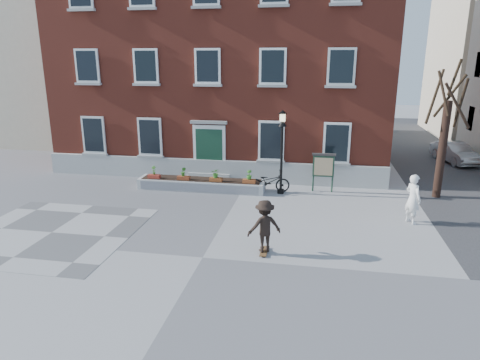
% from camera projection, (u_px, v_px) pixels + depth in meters
% --- Properties ---
extents(ground, '(100.00, 100.00, 0.00)m').
position_uv_depth(ground, '(203.00, 258.00, 13.74)').
color(ground, gray).
rests_on(ground, ground).
extents(checker_patch, '(6.00, 6.00, 0.01)m').
position_uv_depth(checker_patch, '(52.00, 232.00, 15.72)').
color(checker_patch, '#515154').
rests_on(checker_patch, ground).
extents(distant_building, '(10.00, 12.00, 13.00)m').
position_uv_depth(distant_building, '(47.00, 54.00, 33.97)').
color(distant_building, beige).
rests_on(distant_building, ground).
extents(bicycle, '(2.08, 1.09, 1.04)m').
position_uv_depth(bicycle, '(269.00, 182.00, 20.33)').
color(bicycle, black).
rests_on(bicycle, ground).
extents(parked_car, '(2.20, 3.98, 1.24)m').
position_uv_depth(parked_car, '(455.00, 153.00, 26.11)').
color(parked_car, '#A5A7AA').
rests_on(parked_car, ground).
extents(bystander, '(0.78, 0.85, 1.94)m').
position_uv_depth(bystander, '(413.00, 199.00, 16.42)').
color(bystander, white).
rests_on(bystander, ground).
extents(brick_building, '(18.40, 10.85, 12.60)m').
position_uv_depth(brick_building, '(229.00, 56.00, 25.58)').
color(brick_building, maroon).
rests_on(brick_building, ground).
extents(planter_assembly, '(6.20, 1.12, 1.15)m').
position_uv_depth(planter_assembly, '(201.00, 183.00, 20.79)').
color(planter_assembly, beige).
rests_on(planter_assembly, ground).
extents(bare_tree, '(1.83, 1.83, 6.16)m').
position_uv_depth(bare_tree, '(444.00, 137.00, 19.01)').
color(bare_tree, black).
rests_on(bare_tree, ground).
extents(lamp_post, '(0.40, 0.40, 3.93)m').
position_uv_depth(lamp_post, '(282.00, 141.00, 19.59)').
color(lamp_post, black).
rests_on(lamp_post, ground).
extents(notice_board, '(1.10, 0.16, 1.87)m').
position_uv_depth(notice_board, '(323.00, 166.00, 20.21)').
color(notice_board, '#172F21').
rests_on(notice_board, ground).
extents(skateboarder, '(1.30, 1.08, 1.82)m').
position_uv_depth(skateboarder, '(264.00, 226.00, 13.82)').
color(skateboarder, brown).
rests_on(skateboarder, ground).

